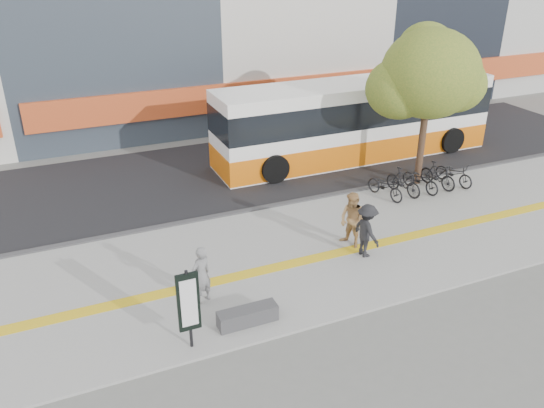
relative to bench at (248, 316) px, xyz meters
name	(u,v)px	position (x,y,z in m)	size (l,w,h in m)	color
ground	(315,280)	(2.60, 1.20, -0.30)	(120.00, 120.00, 0.00)	slate
sidewalk	(293,255)	(2.60, 2.70, -0.27)	(40.00, 7.00, 0.08)	gray
tactile_strip	(300,262)	(2.60, 2.20, -0.22)	(40.00, 0.45, 0.01)	gold
street	(219,174)	(2.60, 10.20, -0.28)	(40.00, 8.00, 0.06)	black
curb	(253,210)	(2.60, 6.20, -0.23)	(40.00, 0.25, 0.14)	#333335
bench	(248,316)	(0.00, 0.00, 0.00)	(1.60, 0.45, 0.45)	#333335
signboard	(189,303)	(-1.60, -0.31, 1.06)	(0.55, 0.10, 2.20)	black
street_tree	(428,75)	(9.78, 6.02, 4.21)	(4.40, 3.80, 6.31)	#362318
bus	(355,122)	(8.98, 9.70, 1.39)	(13.06, 3.10, 3.48)	white
bicycle_row	(421,179)	(9.41, 5.20, 0.27)	(4.35, 1.90, 1.05)	black
seated_woman	(201,275)	(-0.80, 1.40, 0.64)	(0.63, 0.41, 1.72)	black
pedestrian_tan	(352,220)	(4.58, 2.47, 0.71)	(0.91, 0.71, 1.87)	tan
pedestrian_dark	(367,231)	(4.69, 1.76, 0.66)	(1.14, 0.65, 1.76)	black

